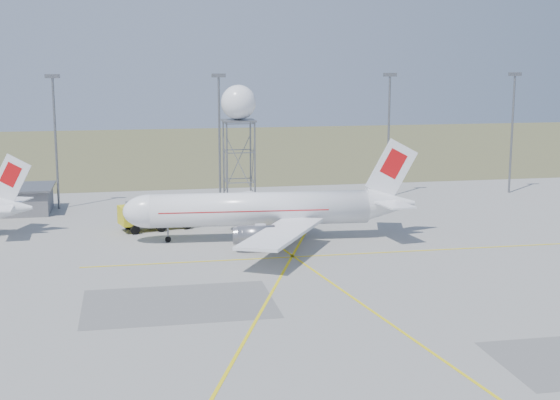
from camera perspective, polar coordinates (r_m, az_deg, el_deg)
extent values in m
plane|color=gray|center=(65.42, 11.59, -10.37)|extent=(400.00, 400.00, 0.00)
cube|color=#515C32|center=(199.10, -4.03, 3.74)|extent=(400.00, 120.00, 0.03)
cylinder|color=slate|center=(123.45, -16.08, 3.96)|extent=(0.36, 0.36, 20.00)
cube|color=slate|center=(122.80, -16.32, 8.69)|extent=(2.20, 0.50, 0.60)
cylinder|color=slate|center=(123.79, -4.45, 4.35)|extent=(0.36, 0.36, 20.00)
cube|color=slate|center=(123.14, -4.51, 9.07)|extent=(2.20, 0.50, 0.60)
cylinder|color=slate|center=(130.01, 7.94, 4.57)|extent=(0.36, 0.36, 20.00)
cube|color=slate|center=(129.39, 8.06, 9.06)|extent=(2.20, 0.50, 0.60)
cylinder|color=slate|center=(138.72, 16.60, 4.59)|extent=(0.36, 0.36, 20.00)
cube|color=slate|center=(138.14, 16.82, 8.80)|extent=(2.20, 0.50, 0.60)
cylinder|color=white|center=(98.92, -1.47, -0.65)|extent=(27.84, 6.35, 4.25)
ellipsoid|color=white|center=(98.66, -9.48, -0.81)|extent=(7.10, 4.75, 4.25)
cube|color=black|center=(98.61, -10.23, -0.47)|extent=(1.78, 2.45, 1.04)
cone|color=white|center=(101.78, 8.09, -0.25)|extent=(6.68, 4.72, 4.25)
cube|color=white|center=(101.06, 8.16, 2.23)|extent=(6.80, 0.84, 7.98)
cube|color=red|center=(101.01, 8.28, 2.65)|extent=(3.67, 0.64, 4.09)
cube|color=white|center=(104.79, 7.35, 0.37)|extent=(3.83, 6.08, 0.19)
cube|color=white|center=(98.32, 8.30, -0.32)|extent=(3.83, 6.08, 0.19)
cube|color=white|center=(108.60, -1.09, -0.22)|extent=(10.99, 17.66, 0.38)
cube|color=white|center=(90.00, 0.10, -2.44)|extent=(12.99, 17.22, 0.38)
cylinder|color=slate|center=(105.24, -2.35, -1.10)|extent=(4.63, 2.78, 2.44)
cylinder|color=slate|center=(93.25, -1.77, -2.59)|extent=(4.63, 2.78, 2.44)
cube|color=red|center=(98.73, -2.70, -0.61)|extent=(21.49, 5.90, 0.13)
cylinder|color=black|center=(99.31, -8.19, -2.80)|extent=(0.80, 0.80, 0.96)
cube|color=black|center=(99.87, -0.25, -2.62)|extent=(1.55, 6.43, 0.96)
cylinder|color=slate|center=(99.76, -0.25, -2.35)|extent=(0.27, 0.27, 1.91)
cone|color=white|center=(107.30, -19.03, -0.55)|extent=(5.88, 4.42, 3.57)
cube|color=white|center=(106.69, -19.15, 1.43)|extent=(5.69, 1.23, 6.72)
cube|color=red|center=(106.55, -19.08, 1.76)|extent=(3.08, 0.82, 3.45)
cube|color=white|center=(110.04, -18.83, -0.04)|extent=(3.64, 5.32, 0.16)
cube|color=white|center=(104.69, -19.75, -0.60)|extent=(3.64, 5.32, 0.16)
cylinder|color=slate|center=(116.10, -3.89, 2.37)|extent=(0.25, 0.25, 13.62)
cylinder|color=slate|center=(116.69, -1.85, 2.43)|extent=(0.25, 0.25, 13.62)
cylinder|color=slate|center=(120.79, -2.17, 2.69)|extent=(0.25, 0.25, 13.62)
cylinder|color=slate|center=(120.22, -4.14, 2.64)|extent=(0.25, 0.25, 13.62)
cube|color=slate|center=(117.70, -3.05, 5.82)|extent=(4.79, 4.79, 0.26)
sphere|color=white|center=(117.51, -3.06, 7.14)|extent=(5.24, 5.24, 5.24)
cube|color=gold|center=(106.62, -8.98, -0.95)|extent=(10.61, 5.86, 2.47)
cube|color=gold|center=(107.51, -7.17, -0.26)|extent=(3.41, 3.73, 1.57)
cube|color=black|center=(107.74, -6.78, -0.17)|extent=(0.86, 2.84, 1.12)
cube|color=slate|center=(106.03, -9.58, -0.22)|extent=(6.11, 4.05, 0.45)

